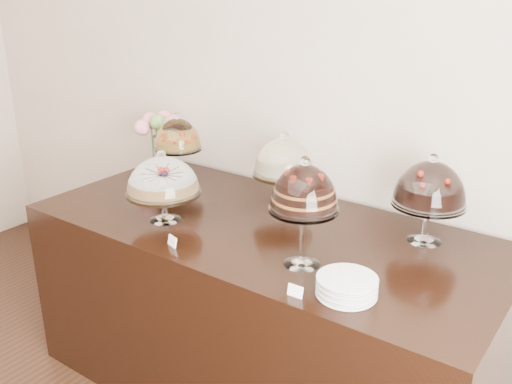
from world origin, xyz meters
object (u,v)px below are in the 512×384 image
Objects in this scene: cake_stand_choco_layer at (304,193)px; flower_vase at (160,132)px; cake_stand_sugar_sponge at (163,179)px; plate_stack at (347,287)px; display_counter at (262,309)px; cake_stand_cheesecake at (284,160)px; cake_stand_dark_choco at (430,187)px; cake_stand_fruit_tart at (178,138)px.

flower_vase is (-1.31, 0.54, -0.08)m from cake_stand_choco_layer.
flower_vase is (-0.55, 0.55, 0.02)m from cake_stand_sugar_sponge.
plate_stack is at bearing -24.15° from cake_stand_choco_layer.
cake_stand_sugar_sponge is at bearing -152.65° from display_counter.
cake_stand_cheesecake is (-0.40, 0.47, -0.07)m from cake_stand_choco_layer.
cake_stand_choco_layer reaches higher than cake_stand_cheesecake.
cake_stand_fruit_tart is at bearing -178.37° from cake_stand_dark_choco.
flower_vase is at bearing 157.14° from plate_stack.
cake_stand_choco_layer is 0.59m from cake_stand_dark_choco.
cake_stand_fruit_tart is at bearing 125.88° from cake_stand_sugar_sponge.
cake_stand_cheesecake is (-0.05, 0.26, 0.69)m from display_counter.
plate_stack reaches higher than display_counter.
plate_stack is (1.01, -0.11, -0.17)m from cake_stand_sugar_sponge.
flower_vase is 1.60× the size of plate_stack.
cake_stand_choco_layer is at bearing -31.73° from display_counter.
cake_stand_sugar_sponge is 1.18m from cake_stand_dark_choco.
cake_stand_choco_layer is 1.18× the size of cake_stand_cheesecake.
cake_stand_sugar_sponge is at bearing -155.46° from cake_stand_dark_choco.
cake_stand_sugar_sponge is at bearing -179.93° from cake_stand_choco_layer.
cake_stand_dark_choco is at bearing -1.93° from flower_vase.
cake_stand_choco_layer reaches higher than flower_vase.
plate_stack is (0.65, -0.59, -0.20)m from cake_stand_cheesecake.
cake_stand_fruit_tart is at bearing -178.35° from cake_stand_cheesecake.
cake_stand_fruit_tart is at bearing -22.48° from flower_vase.
cake_stand_cheesecake is 0.97× the size of cake_stand_dark_choco.
cake_stand_cheesecake is 0.99× the size of cake_stand_fruit_tart.
flower_vase is at bearing 157.52° from cake_stand_fruit_tart.
cake_stand_dark_choco is (1.07, 0.49, 0.04)m from cake_stand_sugar_sponge.
cake_stand_cheesecake is at bearing 101.82° from display_counter.
cake_stand_choco_layer is at bearing -123.23° from cake_stand_dark_choco.
display_counter is 1.04m from cake_stand_fruit_tart.
cake_stand_sugar_sponge reaches higher than display_counter.
cake_stand_cheesecake reaches higher than cake_stand_sugar_sponge.
flower_vase is (-0.97, 0.33, 0.67)m from display_counter.
cake_stand_cheesecake is at bearing -178.39° from cake_stand_dark_choco.
cake_stand_sugar_sponge is 1.03m from plate_stack.
flower_vase reaches higher than plate_stack.
cake_stand_sugar_sponge is at bearing -127.19° from cake_stand_cheesecake.
cake_stand_choco_layer reaches higher than cake_stand_fruit_tart.
cake_stand_sugar_sponge is 0.88× the size of cake_stand_dark_choco.
display_counter is 0.80m from cake_stand_sugar_sponge.
cake_stand_cheesecake is at bearing 130.17° from cake_stand_choco_layer.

